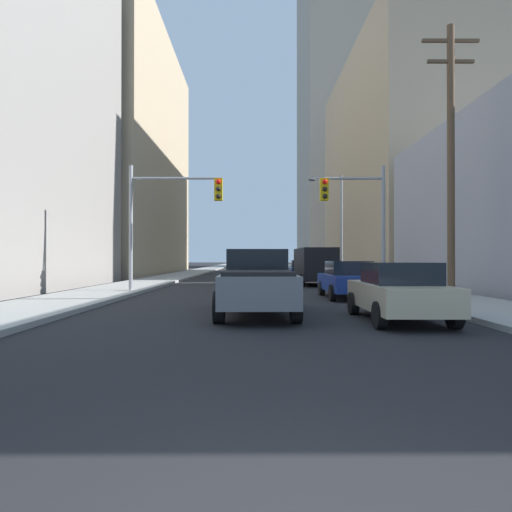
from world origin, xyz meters
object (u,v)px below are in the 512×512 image
at_px(sedan_beige, 399,291).
at_px(sedan_navy, 302,270).
at_px(cargo_van_black, 315,264).
at_px(pickup_truck_grey, 257,282).
at_px(sedan_blue, 348,279).
at_px(sedan_maroon, 259,274).
at_px(traffic_signal_near_right, 356,208).
at_px(traffic_signal_near_left, 171,206).

relative_size(sedan_beige, sedan_navy, 0.99).
bearing_deg(sedan_navy, cargo_van_black, -88.21).
height_order(pickup_truck_grey, sedan_blue, pickup_truck_grey).
relative_size(sedan_beige, sedan_blue, 1.00).
bearing_deg(sedan_maroon, pickup_truck_grey, -90.97).
bearing_deg(pickup_truck_grey, traffic_signal_near_right, 59.22).
xyz_separation_m(sedan_blue, traffic_signal_near_left, (-7.73, 2.73, 3.30)).
height_order(pickup_truck_grey, cargo_van_black, cargo_van_black).
height_order(sedan_maroon, traffic_signal_near_left, traffic_signal_near_left).
height_order(sedan_blue, traffic_signal_near_left, traffic_signal_near_left).
relative_size(sedan_blue, sedan_maroon, 0.99).
relative_size(sedan_navy, traffic_signal_near_left, 0.71).
bearing_deg(sedan_blue, sedan_beige, -90.93).
xyz_separation_m(pickup_truck_grey, cargo_van_black, (3.67, 14.46, 0.35)).
bearing_deg(traffic_signal_near_right, traffic_signal_near_left, 179.99).
bearing_deg(cargo_van_black, sedan_beige, -90.06).
xyz_separation_m(cargo_van_black, sedan_beige, (-0.02, -15.94, -0.52)).
xyz_separation_m(sedan_maroon, traffic_signal_near_right, (4.53, -4.49, 3.24)).
bearing_deg(sedan_beige, sedan_blue, 89.07).
height_order(sedan_beige, sedan_navy, same).
relative_size(cargo_van_black, traffic_signal_near_right, 0.88).
bearing_deg(sedan_blue, cargo_van_black, 90.56).
relative_size(sedan_beige, traffic_signal_near_right, 0.70).
bearing_deg(sedan_navy, traffic_signal_near_right, -84.11).
distance_m(sedan_beige, traffic_signal_near_right, 10.03).
height_order(sedan_maroon, traffic_signal_near_right, traffic_signal_near_right).
height_order(sedan_blue, sedan_navy, same).
bearing_deg(traffic_signal_near_left, sedan_navy, 58.29).
distance_m(sedan_beige, sedan_navy, 21.52).
relative_size(pickup_truck_grey, sedan_maroon, 1.27).
height_order(pickup_truck_grey, traffic_signal_near_left, traffic_signal_near_left).
distance_m(cargo_van_black, sedan_maroon, 4.03).
xyz_separation_m(cargo_van_black, traffic_signal_near_left, (-7.64, -6.50, 2.78)).
distance_m(pickup_truck_grey, cargo_van_black, 14.92).
xyz_separation_m(sedan_blue, sedan_navy, (-0.27, 14.81, 0.00)).
height_order(cargo_van_black, sedan_beige, cargo_van_black).
distance_m(cargo_van_black, sedan_blue, 9.24).
xyz_separation_m(cargo_van_black, sedan_navy, (-0.17, 5.58, -0.52)).
xyz_separation_m(cargo_van_black, sedan_blue, (0.09, -9.23, -0.52)).
bearing_deg(pickup_truck_grey, sedan_navy, 80.11).
relative_size(sedan_beige, traffic_signal_near_left, 0.70).
relative_size(sedan_navy, traffic_signal_near_right, 0.71).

